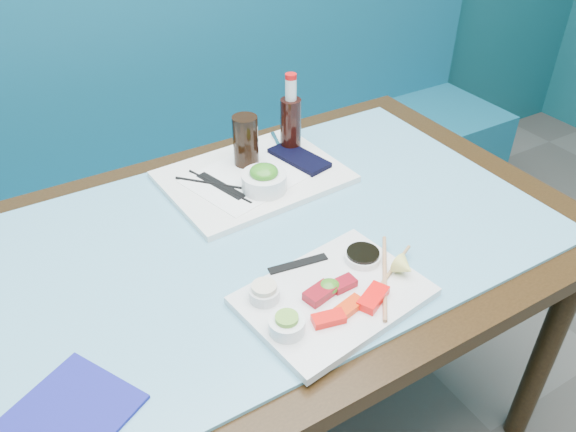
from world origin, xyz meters
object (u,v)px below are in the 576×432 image
dining_table (271,262)px  cola_glass (246,141)px  serving_tray (254,177)px  cola_bottle_body (291,127)px  blue_napkin (71,413)px  sashimi_plate (334,296)px  seaweed_bowl (264,182)px  booth_bench (159,194)px

dining_table → cola_glass: 0.32m
serving_tray → cola_bottle_body: (0.15, 0.07, 0.07)m
cola_glass → blue_napkin: 0.77m
serving_tray → cola_bottle_body: bearing=20.5°
serving_tray → cola_glass: bearing=76.1°
sashimi_plate → blue_napkin: bearing=171.9°
serving_tray → blue_napkin: 0.72m
blue_napkin → serving_tray: bearing=38.9°
blue_napkin → cola_glass: bearing=41.6°
serving_tray → seaweed_bowl: size_ratio=3.96×
booth_bench → dining_table: size_ratio=2.14×
dining_table → serving_tray: (0.07, 0.21, 0.10)m
dining_table → cola_bottle_body: (0.22, 0.27, 0.17)m
dining_table → sashimi_plate: 0.27m
serving_tray → blue_napkin: serving_tray is taller
seaweed_bowl → cola_bottle_body: bearing=41.6°
dining_table → seaweed_bowl: bearing=66.0°
booth_bench → dining_table: 0.89m
booth_bench → cola_glass: 0.75m
sashimi_plate → serving_tray: 0.46m
dining_table → blue_napkin: (-0.49, -0.25, 0.09)m
serving_tray → seaweed_bowl: 0.08m
cola_glass → blue_napkin: bearing=-138.4°
serving_tray → seaweed_bowl: seaweed_bowl is taller
sashimi_plate → blue_napkin: size_ratio=1.99×
sashimi_plate → serving_tray: bearing=73.4°
sashimi_plate → cola_bottle_body: cola_bottle_body is taller
cola_bottle_body → serving_tray: bearing=-155.9°
dining_table → sashimi_plate: (-0.00, -0.25, 0.10)m
seaweed_bowl → dining_table: bearing=-114.0°
seaweed_bowl → blue_napkin: 0.67m
cola_glass → booth_bench: bearing=97.8°
sashimi_plate → seaweed_bowl: size_ratio=3.10×
serving_tray → cola_glass: cola_glass is taller
seaweed_bowl → cola_glass: bearing=81.3°
cola_bottle_body → sashimi_plate: bearing=-112.9°
cola_glass → blue_napkin: size_ratio=0.78×
booth_bench → blue_napkin: (-0.49, -1.09, 0.39)m
booth_bench → sashimi_plate: (-0.00, -1.09, 0.39)m
serving_tray → cola_glass: 0.09m
dining_table → cola_glass: (0.08, 0.26, 0.17)m
seaweed_bowl → sashimi_plate: bearing=-99.1°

